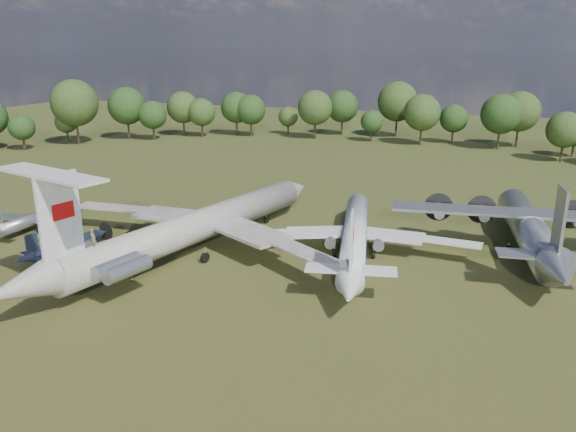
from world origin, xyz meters
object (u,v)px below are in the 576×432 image
(tu104_jet, at_px, (354,239))
(il62_airliner, at_px, (197,232))
(small_prop_northwest, at_px, (32,222))
(small_prop_west, at_px, (67,248))
(person_on_il62, at_px, (93,238))
(an12_transport, at_px, (529,234))

(tu104_jet, bearing_deg, il62_airliner, -174.45)
(il62_airliner, distance_m, small_prop_northwest, 24.33)
(tu104_jet, bearing_deg, small_prop_northwest, 176.44)
(small_prop_west, distance_m, person_on_il62, 13.60)
(il62_airliner, relative_size, an12_transport, 1.45)
(tu104_jet, xyz_separation_m, an12_transport, (19.13, 7.60, 0.45))
(an12_transport, bearing_deg, person_on_il62, -153.87)
(il62_airliner, height_order, tu104_jet, il62_airliner)
(an12_transport, height_order, small_prop_west, an12_transport)
(tu104_jet, bearing_deg, small_prop_west, -171.16)
(tu104_jet, relative_size, small_prop_west, 2.82)
(tu104_jet, distance_m, small_prop_northwest, 42.37)
(an12_transport, distance_m, small_prop_west, 54.10)
(tu104_jet, bearing_deg, an12_transport, 10.38)
(small_prop_west, xyz_separation_m, person_on_il62, (10.17, -7.56, 4.94))
(tu104_jet, xyz_separation_m, small_prop_west, (-31.45, -11.53, -0.91))
(il62_airliner, xyz_separation_m, small_prop_west, (-13.76, -6.17, -1.55))
(il62_airliner, distance_m, small_prop_west, 15.16)
(tu104_jet, relative_size, person_on_il62, 22.11)
(tu104_jet, xyz_separation_m, small_prop_northwest, (-41.98, -5.70, -0.69))
(tu104_jet, bearing_deg, person_on_il62, -149.40)
(person_on_il62, bearing_deg, tu104_jet, -135.52)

